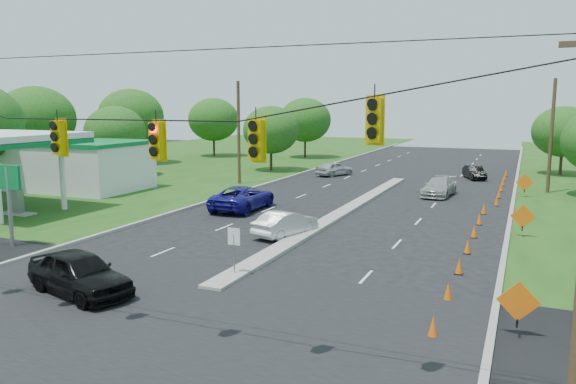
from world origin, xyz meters
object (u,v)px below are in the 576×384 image
at_px(black_sedan, 79,273).
at_px(white_sedan, 286,223).
at_px(blue_pickup, 243,198).
at_px(gas_station, 58,160).

distance_m(black_sedan, white_sedan, 12.15).
relative_size(black_sedan, blue_pickup, 0.84).
xyz_separation_m(black_sedan, blue_pickup, (-2.32, 17.52, -0.02)).
bearing_deg(gas_station, white_sedan, -16.51).
relative_size(black_sedan, white_sedan, 1.19).
distance_m(gas_station, blue_pickup, 17.19).
xyz_separation_m(gas_station, black_sedan, (19.39, -18.42, -1.75)).
bearing_deg(gas_station, blue_pickup, -3.02).
relative_size(gas_station, blue_pickup, 3.40).
xyz_separation_m(gas_station, white_sedan, (22.69, -6.73, -1.90)).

